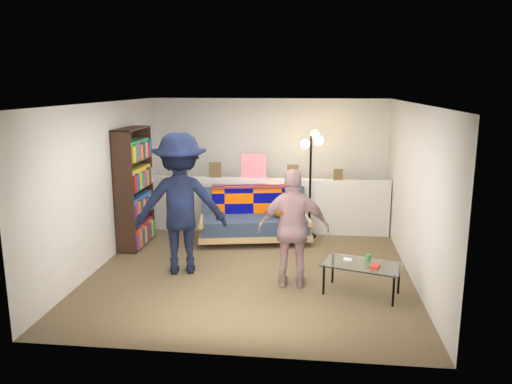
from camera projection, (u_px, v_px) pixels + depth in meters
ground at (253, 266)px, 7.43m from camera, size 5.00×5.00×0.00m
room_shell at (257, 151)px, 7.53m from camera, size 4.60×5.05×2.45m
half_wall_ledge at (265, 205)px, 9.07m from camera, size 4.45×0.15×1.00m
ledge_decor at (252, 169)px, 8.93m from camera, size 2.97×0.02×0.45m
futon_sofa at (255, 219)px, 8.59m from camera, size 2.02×1.22×0.81m
bookshelf at (134, 192)px, 8.26m from camera, size 0.33×0.98×1.97m
coffee_table at (363, 266)px, 6.37m from camera, size 1.09×0.81×0.51m
floor_lamp at (312, 162)px, 8.63m from camera, size 0.38×0.35×1.88m
person_left at (181, 204)px, 7.04m from camera, size 1.44×1.03×2.01m
person_right at (294, 229)px, 6.55m from camera, size 0.95×0.42×1.60m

